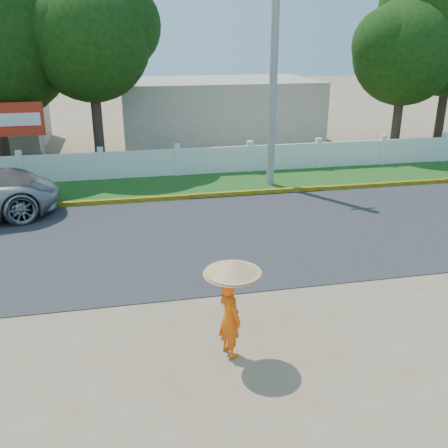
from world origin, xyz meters
name	(u,v)px	position (x,y,z in m)	size (l,w,h in m)	color
ground	(244,318)	(0.00, 0.00, 0.00)	(120.00, 120.00, 0.00)	#9E8460
road	(206,236)	(0.00, 4.50, 0.01)	(60.00, 7.00, 0.02)	#38383A
grass_verge	(183,185)	(0.00, 9.75, 0.01)	(60.00, 3.50, 0.03)	#2D601E
curb	(189,197)	(0.00, 8.05, 0.08)	(40.00, 0.18, 0.16)	yellow
fence	(178,162)	(0.00, 11.20, 0.55)	(40.00, 0.10, 1.10)	silver
building_near	(218,111)	(3.00, 18.00, 1.60)	(10.00, 6.00, 3.20)	#B7AD99
utility_pole	(273,80)	(3.28, 9.17, 3.86)	(0.28, 0.28, 7.72)	gray
monk_with_parasol	(231,295)	(-0.52, -1.10, 1.20)	(1.01, 1.01, 1.84)	#FF5E0D
billboard	(11,124)	(-6.32, 12.30, 2.14)	(2.50, 0.13, 2.95)	gray
tree_row	(196,37)	(1.37, 14.45, 5.29)	(34.29, 7.84, 9.60)	#473828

